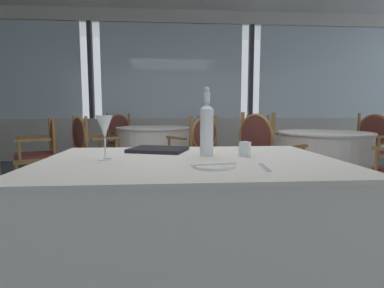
{
  "coord_description": "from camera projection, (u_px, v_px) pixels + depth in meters",
  "views": [
    {
      "loc": [
        -0.07,
        -2.3,
        1.01
      ],
      "look_at": [
        0.05,
        -0.62,
        0.82
      ],
      "focal_mm": 28.2,
      "sensor_mm": 36.0,
      "label": 1
    }
  ],
  "objects": [
    {
      "name": "background_table_0",
      "position": [
        323.0,
        165.0,
        3.44
      ],
      "size": [
        1.03,
        1.03,
        0.77
      ],
      "color": "silver",
      "rests_on": "ground_plane"
    },
    {
      "name": "wine_glass",
      "position": [
        104.0,
        128.0,
        1.46
      ],
      "size": [
        0.08,
        0.08,
        0.22
      ],
      "color": "white",
      "rests_on": "foreground_table"
    },
    {
      "name": "dining_chair_0_2",
      "position": [
        263.0,
        143.0,
        4.22
      ],
      "size": [
        0.65,
        0.62,
        0.94
      ],
      "rotation": [
        0.0,
        0.0,
        11.48
      ],
      "color": "olive",
      "rests_on": "ground_plane"
    },
    {
      "name": "dining_chair_1_3",
      "position": [
        197.0,
        147.0,
        3.72
      ],
      "size": [
        0.66,
        0.65,
        0.95
      ],
      "rotation": [
        0.0,
        0.0,
        8.49
      ],
      "color": "olive",
      "rests_on": "ground_plane"
    },
    {
      "name": "dining_chair_1_0",
      "position": [
        201.0,
        139.0,
        5.08
      ],
      "size": [
        0.65,
        0.66,
        0.91
      ],
      "rotation": [
        0.0,
        0.0,
        3.78
      ],
      "color": "olive",
      "rests_on": "ground_plane"
    },
    {
      "name": "menu_book",
      "position": [
        158.0,
        150.0,
        1.79
      ],
      "size": [
        0.38,
        0.33,
        0.02
      ],
      "primitive_type": "cube",
      "rotation": [
        0.0,
        0.0,
        -0.31
      ],
      "color": "black",
      "rests_on": "foreground_table"
    },
    {
      "name": "side_plate",
      "position": [
        214.0,
        166.0,
        1.29
      ],
      "size": [
        0.18,
        0.18,
        0.01
      ],
      "primitive_type": "cylinder",
      "color": "white",
      "rests_on": "foreground_table"
    },
    {
      "name": "background_table_1",
      "position": [
        154.0,
        153.0,
        4.47
      ],
      "size": [
        1.08,
        1.08,
        0.77
      ],
      "color": "silver",
      "rests_on": "ground_plane"
    },
    {
      "name": "ground_plane",
      "position": [
        179.0,
        238.0,
        2.4
      ],
      "size": [
        13.73,
        13.73,
        0.0
      ],
      "primitive_type": "plane",
      "color": "#4C5156"
    },
    {
      "name": "dining_chair_0_1",
      "position": [
        368.0,
        144.0,
        3.92
      ],
      "size": [
        0.62,
        0.65,
        0.97
      ],
      "rotation": [
        0.0,
        0.0,
        9.91
      ],
      "color": "olive",
      "rests_on": "ground_plane"
    },
    {
      "name": "water_tumbler",
      "position": [
        245.0,
        149.0,
        1.58
      ],
      "size": [
        0.06,
        0.06,
        0.08
      ],
      "primitive_type": "cylinder",
      "color": "white",
      "rests_on": "foreground_table"
    },
    {
      "name": "dining_chair_0_3",
      "position": [
        264.0,
        156.0,
        2.92
      ],
      "size": [
        0.62,
        0.65,
        0.99
      ],
      "rotation": [
        0.0,
        0.0,
        13.05
      ],
      "color": "olive",
      "rests_on": "ground_plane"
    },
    {
      "name": "water_bottle",
      "position": [
        207.0,
        128.0,
        1.6
      ],
      "size": [
        0.07,
        0.07,
        0.36
      ],
      "color": "white",
      "rests_on": "foreground_table"
    },
    {
      "name": "butter_knife",
      "position": [
        214.0,
        165.0,
        1.29
      ],
      "size": [
        0.2,
        0.05,
        0.0
      ],
      "primitive_type": "cube",
      "rotation": [
        0.0,
        0.0,
        0.17
      ],
      "color": "silver",
      "rests_on": "foreground_table"
    },
    {
      "name": "window_wall_far",
      "position": [
        173.0,
        102.0,
        6.19
      ],
      "size": [
        10.35,
        0.14,
        3.0
      ],
      "color": "beige",
      "rests_on": "ground_plane"
    },
    {
      "name": "dining_chair_1_1",
      "position": [
        122.0,
        137.0,
        5.18
      ],
      "size": [
        0.66,
        0.65,
        0.96
      ],
      "rotation": [
        0.0,
        0.0,
        5.35
      ],
      "color": "olive",
      "rests_on": "ground_plane"
    },
    {
      "name": "foreground_table",
      "position": [
        190.0,
        232.0,
        1.55
      ],
      "size": [
        1.46,
        1.02,
        0.77
      ],
      "color": "silver",
      "rests_on": "ground_plane"
    },
    {
      "name": "dinner_fork",
      "position": [
        264.0,
        167.0,
        1.27
      ],
      "size": [
        0.03,
        0.18,
        0.0
      ],
      "primitive_type": "cube",
      "rotation": [
        0.0,
        0.0,
        1.48
      ],
      "color": "silver",
      "rests_on": "foreground_table"
    },
    {
      "name": "dining_chair_1_2",
      "position": [
        90.0,
        147.0,
        3.82
      ],
      "size": [
        0.65,
        0.66,
        0.94
      ],
      "rotation": [
        0.0,
        0.0,
        6.92
      ],
      "color": "olive",
      "rests_on": "ground_plane"
    },
    {
      "name": "dining_chair_2_2",
      "position": [
        42.0,
        149.0,
        3.67
      ],
      "size": [
        0.62,
        0.64,
        0.91
      ],
      "rotation": [
        0.0,
        0.0,
        9.89
      ],
      "color": "olive",
      "rests_on": "ground_plane"
    }
  ]
}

